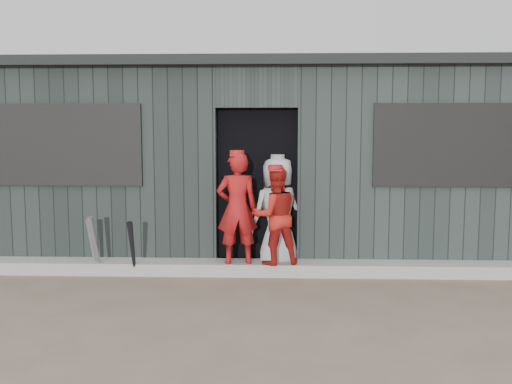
{
  "coord_description": "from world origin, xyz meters",
  "views": [
    {
      "loc": [
        0.24,
        -4.91,
        1.74
      ],
      "look_at": [
        0.0,
        1.8,
        1.0
      ],
      "focal_mm": 40.0,
      "sensor_mm": 36.0,
      "label": 1
    }
  ],
  "objects_px": {
    "bat_left": "(93,246)",
    "bat_right": "(133,249)",
    "bat_mid": "(96,246)",
    "dugout": "(260,160)",
    "player_red_left": "(237,208)",
    "player_red_right": "(275,216)",
    "player_grey_back": "(277,214)"
  },
  "relations": [
    {
      "from": "bat_left",
      "to": "bat_right",
      "type": "xyz_separation_m",
      "value": [
        0.53,
        -0.17,
        0.0
      ]
    },
    {
      "from": "bat_left",
      "to": "bat_mid",
      "type": "xyz_separation_m",
      "value": [
        0.08,
        -0.12,
        0.03
      ]
    },
    {
      "from": "dugout",
      "to": "bat_right",
      "type": "bearing_deg",
      "value": -126.83
    },
    {
      "from": "player_red_left",
      "to": "player_red_right",
      "type": "relative_size",
      "value": 1.15
    },
    {
      "from": "bat_left",
      "to": "bat_mid",
      "type": "height_order",
      "value": "bat_mid"
    },
    {
      "from": "player_red_left",
      "to": "player_red_right",
      "type": "height_order",
      "value": "player_red_left"
    },
    {
      "from": "player_grey_back",
      "to": "dugout",
      "type": "distance_m",
      "value": 1.59
    },
    {
      "from": "player_red_left",
      "to": "player_red_right",
      "type": "xyz_separation_m",
      "value": [
        0.45,
        -0.01,
        -0.09
      ]
    },
    {
      "from": "bat_left",
      "to": "player_grey_back",
      "type": "bearing_deg",
      "value": 7.71
    },
    {
      "from": "player_red_left",
      "to": "dugout",
      "type": "height_order",
      "value": "dugout"
    },
    {
      "from": "bat_right",
      "to": "player_grey_back",
      "type": "relative_size",
      "value": 0.5
    },
    {
      "from": "bat_mid",
      "to": "player_red_left",
      "type": "distance_m",
      "value": 1.73
    },
    {
      "from": "player_grey_back",
      "to": "player_red_right",
      "type": "bearing_deg",
      "value": 56.65
    },
    {
      "from": "bat_mid",
      "to": "player_red_right",
      "type": "distance_m",
      "value": 2.15
    },
    {
      "from": "bat_left",
      "to": "dugout",
      "type": "height_order",
      "value": "dugout"
    },
    {
      "from": "player_grey_back",
      "to": "dugout",
      "type": "bearing_deg",
      "value": -108.7
    },
    {
      "from": "bat_left",
      "to": "player_red_left",
      "type": "xyz_separation_m",
      "value": [
        1.74,
        -0.01,
        0.47
      ]
    },
    {
      "from": "player_red_left",
      "to": "bat_right",
      "type": "bearing_deg",
      "value": -3.19
    },
    {
      "from": "player_red_left",
      "to": "bat_mid",
      "type": "bearing_deg",
      "value": -6.62
    },
    {
      "from": "bat_left",
      "to": "bat_mid",
      "type": "distance_m",
      "value": 0.15
    },
    {
      "from": "player_red_left",
      "to": "dugout",
      "type": "xyz_separation_m",
      "value": [
        0.22,
        1.76,
        0.48
      ]
    },
    {
      "from": "bat_mid",
      "to": "dugout",
      "type": "height_order",
      "value": "dugout"
    },
    {
      "from": "bat_right",
      "to": "player_red_right",
      "type": "xyz_separation_m",
      "value": [
        1.67,
        0.15,
        0.38
      ]
    },
    {
      "from": "bat_right",
      "to": "dugout",
      "type": "height_order",
      "value": "dugout"
    },
    {
      "from": "bat_right",
      "to": "player_red_left",
      "type": "distance_m",
      "value": 1.31
    },
    {
      "from": "bat_right",
      "to": "player_red_right",
      "type": "bearing_deg",
      "value": 5.09
    },
    {
      "from": "player_grey_back",
      "to": "dugout",
      "type": "height_order",
      "value": "dugout"
    },
    {
      "from": "bat_mid",
      "to": "dugout",
      "type": "relative_size",
      "value": 0.09
    },
    {
      "from": "bat_right",
      "to": "player_red_left",
      "type": "relative_size",
      "value": 0.53
    },
    {
      "from": "player_red_left",
      "to": "player_red_right",
      "type": "distance_m",
      "value": 0.46
    },
    {
      "from": "player_grey_back",
      "to": "player_red_left",
      "type": "bearing_deg",
      "value": 4.11
    },
    {
      "from": "bat_right",
      "to": "dugout",
      "type": "xyz_separation_m",
      "value": [
        1.44,
        1.92,
        0.94
      ]
    }
  ]
}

